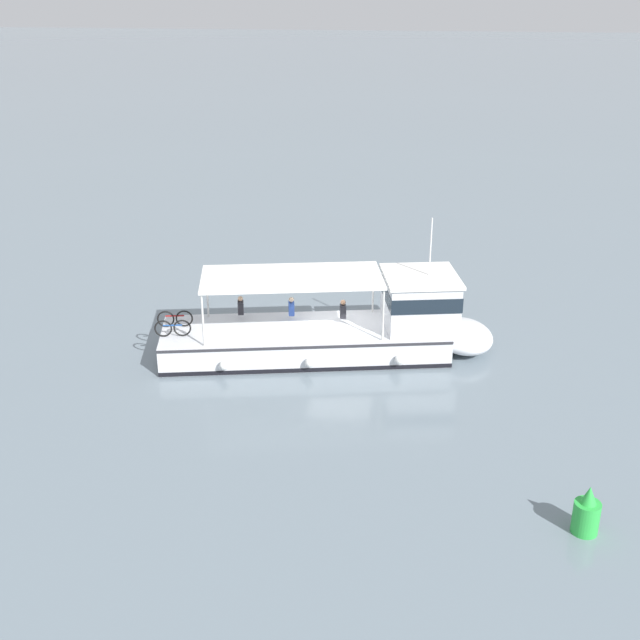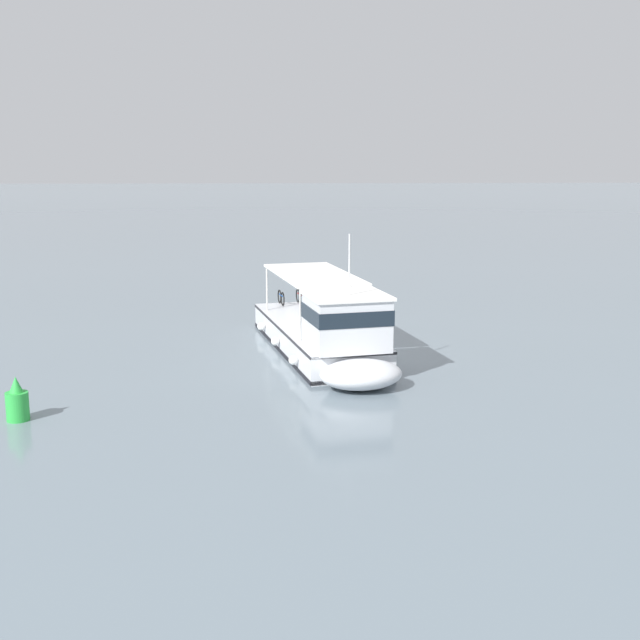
% 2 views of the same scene
% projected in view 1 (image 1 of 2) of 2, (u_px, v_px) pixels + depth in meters
% --- Properties ---
extents(ground_plane, '(400.00, 400.00, 0.00)m').
position_uv_depth(ground_plane, '(341.00, 347.00, 31.52)').
color(ground_plane, slate).
extents(ferry_main, '(5.74, 13.07, 5.32)m').
position_uv_depth(ferry_main, '(346.00, 329.00, 30.70)').
color(ferry_main, silver).
rests_on(ferry_main, ground).
extents(channel_buoy, '(0.70, 0.70, 1.40)m').
position_uv_depth(channel_buoy, '(586.00, 514.00, 20.85)').
color(channel_buoy, green).
rests_on(channel_buoy, ground).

